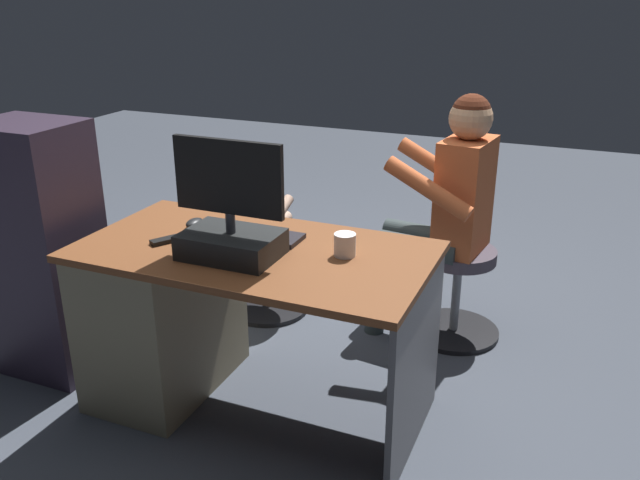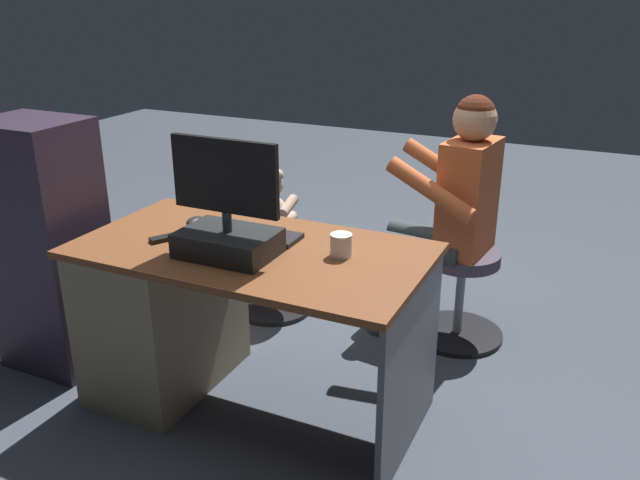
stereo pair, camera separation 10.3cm
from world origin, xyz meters
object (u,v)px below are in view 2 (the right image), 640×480
Objects in this scene: monitor at (227,225)px; tv_remote at (169,237)px; cup at (341,245)px; office_chair_teddy at (272,262)px; teddy_bear at (271,202)px; visitor_chair at (460,289)px; desk at (183,306)px; keyboard at (250,233)px; computer_mouse at (195,221)px; person at (449,200)px.

monitor is 0.32m from tv_remote.
cup is 1.15m from office_chair_teddy.
cup is at bearing 133.60° from teddy_bear.
tv_remote is 0.32× the size of office_chair_teddy.
visitor_chair is (-0.96, -1.01, -0.47)m from tv_remote.
visitor_chair is at bearing -122.53° from monitor.
teddy_bear reaches higher than desk.
monitor is 1.05× the size of keyboard.
office_chair_teddy is at bearing -45.95° from cup.
teddy_bear is 0.72× the size of visitor_chair.
teddy_bear is at bearing -46.40° from cup.
cup is at bearing -138.32° from tv_remote.
office_chair_teddy is at bearing -69.93° from monitor.
monitor is at bearing 162.18° from desk.
desk is 3.25× the size of keyboard.
tv_remote is (0.00, 0.18, -0.01)m from computer_mouse.
office_chair_teddy and visitor_chair have the same top height.
computer_mouse is 0.18m from tv_remote.
cup is 0.70m from tv_remote.
office_chair_teddy is at bearing -57.33° from tv_remote.
keyboard is 0.89m from office_chair_teddy.
tv_remote is at bearing 33.13° from keyboard.
person is (-0.89, -0.93, 0.33)m from desk.
computer_mouse reaches higher than keyboard.
desk is 9.10× the size of tv_remote.
computer_mouse is 0.08× the size of person.
tv_remote is at bearing 48.59° from person.
computer_mouse is at bearing 92.53° from teddy_bear.
desk is 4.11× the size of teddy_bear.
keyboard is at bearing -159.05° from desk.
computer_mouse is 0.64× the size of tv_remote.
keyboard is 0.91× the size of visitor_chair.
tv_remote is 1.33m from person.
keyboard is at bearing -5.82° from cup.
cup is (-0.69, 0.05, 0.03)m from computer_mouse.
computer_mouse is (0.27, -0.00, 0.01)m from keyboard.
cup is 1.05m from teddy_bear.
teddy_bear is at bearing -88.57° from desk.
cup is 0.19× the size of visitor_chair.
visitor_chair is at bearing -139.38° from computer_mouse.
tv_remote is at bearing 92.02° from office_chair_teddy.
cup is 0.58× the size of tv_remote.
person is at bearing -137.13° from computer_mouse.
desk is 0.80m from cup.
office_chair_teddy is 1.02m from person.
keyboard is (-0.28, -0.11, 0.34)m from desk.
desk is at bearing 84.46° from computer_mouse.
keyboard is at bearing 50.17° from visitor_chair.
visitor_chair is (-0.66, -1.04, -0.58)m from monitor.
cup reaches higher than computer_mouse.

